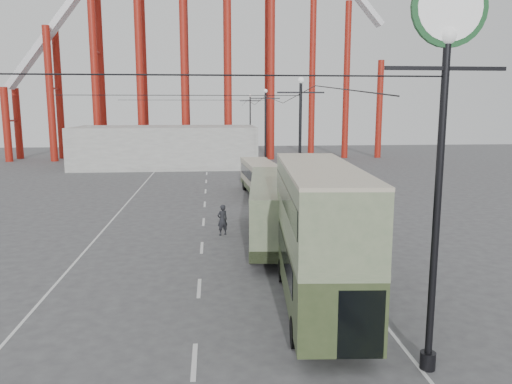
{
  "coord_description": "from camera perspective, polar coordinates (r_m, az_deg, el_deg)",
  "views": [
    {
      "loc": [
        -0.4,
        -15.61,
        7.32
      ],
      "look_at": [
        1.85,
        9.67,
        3.0
      ],
      "focal_mm": 35.0,
      "sensor_mm": 36.0,
      "label": 1
    }
  ],
  "objects": [
    {
      "name": "pedestrian",
      "position": [
        28.9,
        -3.86,
        -3.2
      ],
      "size": [
        0.78,
        0.69,
        1.8
      ],
      "primitive_type": "imported",
      "rotation": [
        0.0,
        0.0,
        3.62
      ],
      "color": "black",
      "rests_on": "ground"
    },
    {
      "name": "single_decker_cream",
      "position": [
        42.06,
        0.45,
        1.79
      ],
      "size": [
        2.78,
        9.05,
        2.78
      ],
      "rotation": [
        0.0,
        0.0,
        0.06
      ],
      "color": "#BBB197",
      "rests_on": "ground"
    },
    {
      "name": "lamp_post_near",
      "position": [
        13.98,
        20.76,
        11.27
      ],
      "size": [
        3.2,
        0.44,
        10.8
      ],
      "color": "black",
      "rests_on": "ground"
    },
    {
      "name": "lamp_post_far",
      "position": [
        56.0,
        1.08,
        6.95
      ],
      "size": [
        3.2,
        0.44,
        9.32
      ],
      "color": "black",
      "rests_on": "ground"
    },
    {
      "name": "single_decker_green",
      "position": [
        27.42,
        2.35,
        -1.7
      ],
      "size": [
        3.93,
        12.28,
        3.41
      ],
      "rotation": [
        0.0,
        0.0,
        -0.1
      ],
      "color": "#667857",
      "rests_on": "ground"
    },
    {
      "name": "double_decker_bus",
      "position": [
        18.22,
        7.17,
        -4.27
      ],
      "size": [
        3.18,
        9.98,
        5.28
      ],
      "rotation": [
        0.0,
        0.0,
        -0.07
      ],
      "color": "#334022",
      "rests_on": "ground"
    },
    {
      "name": "ground",
      "position": [
        17.25,
        -3.39,
        -15.47
      ],
      "size": [
        160.0,
        160.0,
        0.0
      ],
      "primitive_type": "plane",
      "color": "#454548",
      "rests_on": "ground"
    },
    {
      "name": "road_markings",
      "position": [
        36.07,
        -5.71,
        -2.09
      ],
      "size": [
        12.52,
        120.0,
        0.01
      ],
      "color": "silver",
      "rests_on": "ground"
    },
    {
      "name": "lamp_post_mid",
      "position": [
        34.25,
        5.04,
        5.19
      ],
      "size": [
        3.2,
        0.44,
        9.32
      ],
      "color": "black",
      "rests_on": "ground"
    },
    {
      "name": "lamp_post_distant",
      "position": [
        77.89,
        -0.67,
        7.71
      ],
      "size": [
        3.2,
        0.44,
        9.32
      ],
      "color": "black",
      "rests_on": "ground"
    },
    {
      "name": "fairground_shed",
      "position": [
        63.05,
        -10.2,
        5.12
      ],
      "size": [
        22.0,
        10.0,
        5.0
      ],
      "primitive_type": "cube",
      "color": "gray",
      "rests_on": "ground"
    }
  ]
}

